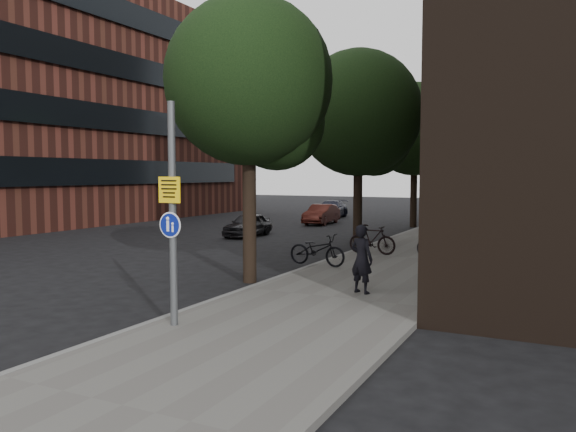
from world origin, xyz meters
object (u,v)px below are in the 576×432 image
Objects in this scene: pedestrian at (362,259)px; parked_bike_facade_near at (440,245)px; signpost at (173,214)px; parked_car_near at (248,225)px.

parked_bike_facade_near is at bearing -77.78° from pedestrian.
signpost reaches higher than parked_car_near.
parked_bike_facade_near is 0.57× the size of parked_car_near.
pedestrian is 6.11m from parked_bike_facade_near.
signpost is at bearing -67.15° from parked_car_near.
parked_car_near is at bearing 116.14° from signpost.
parked_bike_facade_near is at bearing -25.35° from parked_car_near.
signpost reaches higher than pedestrian.
pedestrian is at bearing 63.05° from signpost.
signpost is 2.53× the size of pedestrian.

